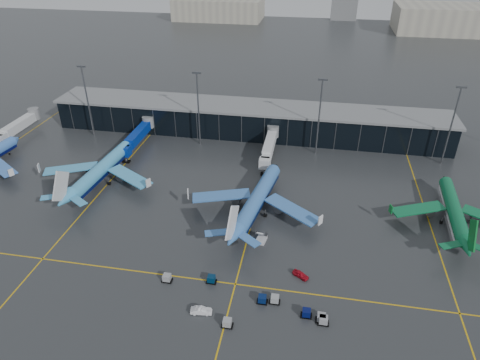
% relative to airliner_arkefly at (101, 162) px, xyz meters
% --- Properties ---
extents(ground, '(600.00, 600.00, 0.00)m').
position_rel_airliner_arkefly_xyz_m(ground, '(36.92, -20.52, -6.36)').
color(ground, '#282B2D').
rests_on(ground, ground).
extents(terminal_pier, '(142.00, 17.00, 10.70)m').
position_rel_airliner_arkefly_xyz_m(terminal_pier, '(36.92, 41.48, -0.94)').
color(terminal_pier, black).
rests_on(terminal_pier, ground).
extents(jet_bridges, '(94.00, 27.50, 7.20)m').
position_rel_airliner_arkefly_xyz_m(jet_bridges, '(1.92, 22.47, -1.81)').
color(jet_bridges, '#595B60').
rests_on(jet_bridges, ground).
extents(flood_masts, '(203.00, 0.50, 25.50)m').
position_rel_airliner_arkefly_xyz_m(flood_masts, '(41.92, 29.48, 7.45)').
color(flood_masts, '#595B60').
rests_on(flood_masts, ground).
extents(distant_hangars, '(260.00, 71.00, 22.00)m').
position_rel_airliner_arkefly_xyz_m(distant_hangars, '(86.87, 249.55, 2.43)').
color(distant_hangars, '#B2AD99').
rests_on(distant_hangars, ground).
extents(taxi_lines, '(220.00, 120.00, 0.02)m').
position_rel_airliner_arkefly_xyz_m(taxi_lines, '(46.92, -9.91, -6.35)').
color(taxi_lines, gold).
rests_on(taxi_lines, ground).
extents(airliner_arkefly, '(39.16, 43.84, 12.72)m').
position_rel_airliner_arkefly_xyz_m(airliner_arkefly, '(0.00, 0.00, 0.00)').
color(airliner_arkefly, '#41A0D6').
rests_on(airliner_arkefly, ground).
extents(airliner_klm_near, '(43.14, 47.34, 12.88)m').
position_rel_airliner_arkefly_xyz_m(airliner_klm_near, '(47.54, -7.50, 0.08)').
color(airliner_klm_near, '#3971BD').
rests_on(airliner_klm_near, ground).
extents(airliner_aer_lingus, '(35.37, 39.61, 11.50)m').
position_rel_airliner_arkefly_xyz_m(airliner_aer_lingus, '(97.39, -3.26, -0.61)').
color(airliner_aer_lingus, '#0C6539').
rests_on(airliner_aer_lingus, ground).
extents(baggage_carts, '(35.31, 12.32, 1.70)m').
position_rel_airliner_arkefly_xyz_m(baggage_carts, '(52.89, -40.63, -5.60)').
color(baggage_carts, black).
rests_on(baggage_carts, ground).
extents(mobile_airstair, '(2.69, 3.51, 3.45)m').
position_rel_airliner_arkefly_xyz_m(mobile_airstair, '(50.36, -20.15, -5.59)').
color(mobile_airstair, silver).
rests_on(mobile_airstair, ground).
extents(service_van_red, '(3.97, 3.32, 1.28)m').
position_rel_airliner_arkefly_xyz_m(service_van_red, '(60.42, -30.80, -5.72)').
color(service_van_red, '#B00D1C').
rests_on(service_van_red, ground).
extents(service_van_white, '(4.36, 1.98, 1.39)m').
position_rel_airliner_arkefly_xyz_m(service_van_white, '(41.80, -44.50, -5.67)').
color(service_van_white, white).
rests_on(service_van_white, ground).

